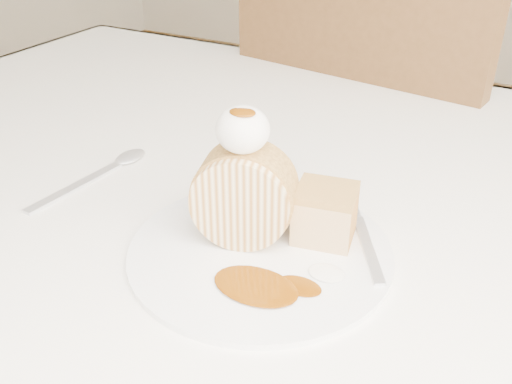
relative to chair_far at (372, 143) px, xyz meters
The scene contains 10 objects.
table 0.51m from the chair_far, 85.70° to the right, with size 1.40×0.90×0.75m.
chair_far is the anchor object (origin of this frame).
plate 0.70m from the chair_far, 82.27° to the right, with size 0.25×0.25×0.01m, color white.
roulade_slice 0.70m from the chair_far, 84.16° to the right, with size 0.09×0.09×0.05m, color beige.
cake_chunk 0.67m from the chair_far, 77.55° to the right, with size 0.06×0.05×0.05m, color tan.
whipped_cream 0.72m from the chair_far, 84.14° to the right, with size 0.05×0.05×0.04m, color white.
caramel_drizzle 0.74m from the chair_far, 83.93° to the right, with size 0.02×0.02×0.01m, color #663104.
caramel_pool 0.75m from the chair_far, 80.95° to the right, with size 0.08×0.05×0.00m, color #663104, non-canonical shape.
fork 0.67m from the chair_far, 73.54° to the right, with size 0.02×0.15×0.00m, color silver.
spoon 0.70m from the chair_far, 103.61° to the right, with size 0.03×0.17×0.00m, color silver.
Camera 1 is at (0.26, -0.36, 1.08)m, focal length 40.00 mm.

